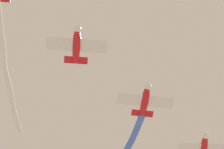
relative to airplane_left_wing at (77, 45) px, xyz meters
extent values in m
cylinder|color=white|center=(0.57, -8.26, -0.13)|extent=(2.84, 0.80, 0.68)
cylinder|color=white|center=(-2.33, -8.21, 0.04)|extent=(3.07, 0.69, 0.95)
cylinder|color=white|center=(-5.42, -8.01, 0.35)|extent=(3.34, 1.08, 0.97)
cylinder|color=white|center=(-8.65, -7.61, 0.42)|extent=(3.38, 1.00, 0.83)
cylinder|color=white|center=(-11.74, -7.12, 0.27)|extent=(3.07, 1.27, 0.77)
sphere|color=white|center=(1.96, -8.34, -0.15)|extent=(0.64, 0.64, 0.64)
sphere|color=white|center=(-0.83, -8.19, -0.11)|extent=(0.64, 0.64, 0.64)
sphere|color=white|center=(-3.82, -8.23, 0.19)|extent=(0.64, 0.64, 0.64)
sphere|color=white|center=(-7.02, -7.79, 0.51)|extent=(0.64, 0.64, 0.64)
sphere|color=white|center=(-10.29, -7.44, 0.33)|extent=(0.64, 0.64, 0.64)
sphere|color=white|center=(-13.19, -6.79, 0.21)|extent=(0.64, 0.64, 0.64)
ellipsoid|color=red|center=(-0.12, 0.00, -0.01)|extent=(4.72, 1.01, 0.96)
sphere|color=white|center=(2.13, 0.02, -0.01)|extent=(0.83, 0.83, 0.82)
ellipsoid|color=black|center=(0.47, 0.00, 0.35)|extent=(1.18, 0.65, 0.51)
cube|color=white|center=(0.04, 0.00, -0.14)|extent=(1.68, 6.86, 0.13)
cube|color=red|center=(-2.09, -0.02, 0.07)|extent=(0.93, 2.68, 0.11)
cube|color=white|center=(-2.00, -0.02, 0.58)|extent=(1.07, 0.14, 1.33)
ellipsoid|color=red|center=(-7.56, 8.44, 0.24)|extent=(4.75, 1.22, 0.96)
sphere|color=white|center=(-5.31, 8.56, 0.24)|extent=(0.86, 0.86, 0.82)
ellipsoid|color=black|center=(-6.97, 8.47, 0.60)|extent=(1.21, 0.71, 0.51)
cube|color=white|center=(-7.40, 8.45, 0.11)|extent=(1.98, 6.92, 0.13)
cube|color=red|center=(-9.53, 8.33, 0.32)|extent=(1.04, 2.72, 0.11)
cube|color=white|center=(-9.44, 8.34, 0.83)|extent=(1.08, 0.19, 1.33)
cylinder|color=#4C75DB|center=(-11.00, 8.08, 0.20)|extent=(2.37, 1.25, 0.84)
cylinder|color=#4C75DB|center=(-13.05, 7.63, 0.21)|extent=(2.09, 1.24, 0.81)
cylinder|color=#4C75DB|center=(-15.06, 6.96, -0.05)|extent=(2.62, 1.63, 1.38)
sphere|color=#4C75DB|center=(-9.91, 8.31, 0.18)|extent=(0.81, 0.81, 0.81)
sphere|color=#4C75DB|center=(-12.10, 7.85, 0.21)|extent=(0.81, 0.81, 0.81)
sphere|color=#4C75DB|center=(-14.00, 7.40, 0.21)|extent=(0.81, 0.81, 0.81)
ellipsoid|color=red|center=(-15.00, 16.88, 0.49)|extent=(4.75, 1.20, 0.96)
sphere|color=white|center=(-12.75, 16.77, 0.49)|extent=(0.86, 0.86, 0.82)
ellipsoid|color=black|center=(-14.41, 16.85, 0.85)|extent=(1.21, 0.70, 0.51)
cube|color=white|center=(-14.83, 16.87, 0.36)|extent=(1.94, 6.92, 0.13)
camera|label=1|loc=(30.92, 1.89, -50.18)|focal=84.59mm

